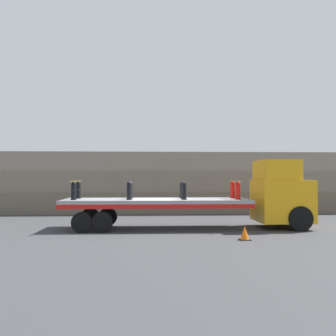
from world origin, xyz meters
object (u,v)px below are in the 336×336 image
(fire_hydrant_black_near_0, at_px, (74,191))
(fire_hydrant_black_far_2, at_px, (182,190))
(fire_hydrant_black_near_2, at_px, (184,191))
(fire_hydrant_black_far_1, at_px, (130,190))
(fire_hydrant_red_near_3, at_px, (238,191))
(traffic_cone, at_px, (245,233))
(truck_cab, at_px, (282,194))
(flatbed_trailer, at_px, (144,205))
(fire_hydrant_black_near_1, at_px, (129,191))
(fire_hydrant_black_far_0, at_px, (78,190))
(fire_hydrant_red_far_3, at_px, (233,190))

(fire_hydrant_black_near_0, height_order, fire_hydrant_black_far_2, same)
(fire_hydrant_black_near_2, distance_m, fire_hydrant_black_far_2, 1.13)
(fire_hydrant_black_near_0, relative_size, fire_hydrant_black_near_2, 1.00)
(fire_hydrant_black_far_1, relative_size, fire_hydrant_red_near_3, 1.00)
(fire_hydrant_red_near_3, bearing_deg, traffic_cone, -98.38)
(truck_cab, bearing_deg, fire_hydrant_black_near_2, -173.35)
(flatbed_trailer, height_order, fire_hydrant_black_near_1, fire_hydrant_black_near_1)
(truck_cab, relative_size, fire_hydrant_black_near_0, 3.86)
(flatbed_trailer, relative_size, fire_hydrant_black_far_0, 10.41)
(flatbed_trailer, distance_m, fire_hydrant_red_far_3, 4.45)
(fire_hydrant_black_far_0, xyz_separation_m, fire_hydrant_red_near_3, (7.57, -1.13, 0.00))
(truck_cab, height_order, fire_hydrant_black_far_1, truck_cab)
(flatbed_trailer, relative_size, fire_hydrant_red_far_3, 10.41)
(fire_hydrant_black_near_1, bearing_deg, traffic_cone, -31.42)
(fire_hydrant_black_far_1, bearing_deg, flatbed_trailer, -39.54)
(truck_cab, height_order, fire_hydrant_red_far_3, truck_cab)
(fire_hydrant_black_near_0, xyz_separation_m, fire_hydrant_red_near_3, (7.57, 0.00, 0.00))
(truck_cab, xyz_separation_m, traffic_cone, (-2.72, -3.39, -1.36))
(fire_hydrant_black_far_2, xyz_separation_m, fire_hydrant_red_near_3, (2.52, -1.13, 0.00))
(fire_hydrant_black_near_1, relative_size, fire_hydrant_black_far_1, 1.00)
(fire_hydrant_black_near_0, distance_m, fire_hydrant_black_far_1, 2.76)
(fire_hydrant_black_near_1, bearing_deg, fire_hydrant_black_far_1, 90.00)
(fire_hydrant_black_near_0, distance_m, fire_hydrant_red_far_3, 7.65)
(fire_hydrant_black_far_0, bearing_deg, fire_hydrant_black_far_1, 0.00)
(fire_hydrant_red_far_3, relative_size, traffic_cone, 1.57)
(flatbed_trailer, relative_size, fire_hydrant_red_near_3, 10.41)
(fire_hydrant_black_near_0, relative_size, fire_hydrant_black_far_2, 1.00)
(traffic_cone, bearing_deg, fire_hydrant_black_far_1, 139.50)
(fire_hydrant_black_far_2, bearing_deg, fire_hydrant_black_near_2, -90.00)
(fire_hydrant_black_far_0, xyz_separation_m, fire_hydrant_red_far_3, (7.57, 0.00, 0.00))
(fire_hydrant_black_near_1, height_order, traffic_cone, fire_hydrant_black_near_1)
(fire_hydrant_black_near_2, distance_m, fire_hydrant_red_far_3, 2.76)
(fire_hydrant_black_far_2, height_order, traffic_cone, fire_hydrant_black_far_2)
(fire_hydrant_black_near_1, bearing_deg, fire_hydrant_red_far_3, 12.58)
(fire_hydrant_black_far_1, relative_size, fire_hydrant_red_far_3, 1.00)
(fire_hydrant_black_near_0, distance_m, fire_hydrant_black_far_0, 1.13)
(fire_hydrant_black_near_2, relative_size, fire_hydrant_black_far_2, 1.00)
(fire_hydrant_black_far_2, bearing_deg, fire_hydrant_black_near_0, -167.42)
(truck_cab, distance_m, fire_hydrant_black_near_1, 7.37)
(flatbed_trailer, bearing_deg, fire_hydrant_black_near_2, -17.00)
(fire_hydrant_black_far_2, distance_m, traffic_cone, 4.74)
(fire_hydrant_red_near_3, height_order, traffic_cone, fire_hydrant_red_near_3)
(fire_hydrant_red_near_3, bearing_deg, fire_hydrant_red_far_3, 90.00)
(truck_cab, height_order, fire_hydrant_black_near_1, truck_cab)
(fire_hydrant_black_far_0, distance_m, fire_hydrant_red_far_3, 7.57)
(fire_hydrant_black_near_0, height_order, fire_hydrant_red_far_3, same)
(fire_hydrant_black_far_0, relative_size, traffic_cone, 1.57)
(flatbed_trailer, xyz_separation_m, traffic_cone, (3.95, -3.39, -0.87))
(fire_hydrant_black_near_2, bearing_deg, truck_cab, 6.65)
(fire_hydrant_red_far_3, distance_m, traffic_cone, 4.27)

